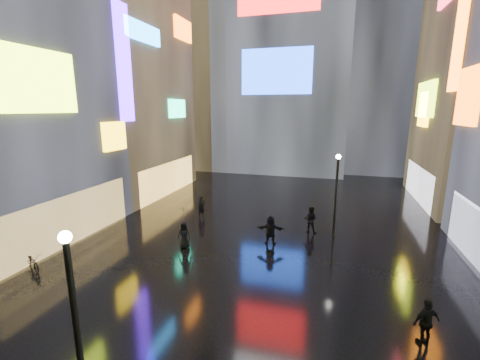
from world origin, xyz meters
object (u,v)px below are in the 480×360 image
at_px(lamp_near, 75,319).
at_px(lamp_far, 336,190).
at_px(pedestrian_3, 426,322).
at_px(bicycle, 33,262).

height_order(lamp_near, lamp_far, same).
relative_size(pedestrian_3, bicycle, 1.00).
distance_m(lamp_far, pedestrian_3, 10.00).
relative_size(lamp_far, pedestrian_3, 3.10).
bearing_deg(bicycle, lamp_far, -32.73).
distance_m(lamp_near, bicycle, 10.47).
relative_size(lamp_near, pedestrian_3, 3.10).
height_order(pedestrian_3, bicycle, pedestrian_3).
xyz_separation_m(lamp_near, bicycle, (-8.34, 5.81, -2.50)).
xyz_separation_m(lamp_near, lamp_far, (6.10, 14.79, 0.00)).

